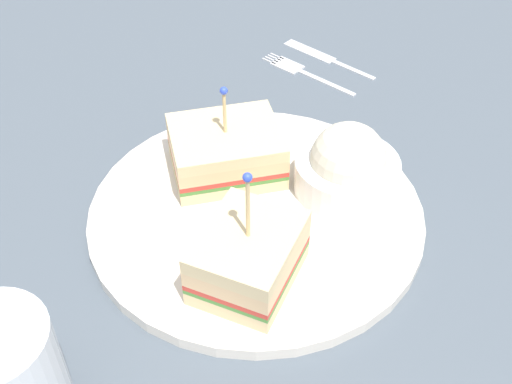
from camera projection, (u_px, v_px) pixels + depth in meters
The scene contains 7 objects.
ground_plane at pixel (256, 226), 58.03cm from camera, with size 97.43×97.43×2.00cm, color #4C5660.
plate at pixel (256, 213), 56.97cm from camera, with size 29.27×29.27×1.14cm, color silver.
sandwich_half_front at pixel (226, 151), 58.98cm from camera, with size 11.38×10.11×9.12cm.
sandwich_half_back at pixel (248, 257), 49.13cm from camera, with size 9.74×10.64×10.86cm.
coleslaw_bowl at pixel (347, 167), 56.93cm from camera, with size 9.31×9.31×6.70cm.
fork at pixel (299, 70), 75.27cm from camera, with size 10.40×9.24×0.35cm.
knife at pixel (324, 57), 77.43cm from camera, with size 10.35×9.36×0.35cm.
Camera 1 is at (-0.00, -40.80, 40.38)cm, focal length 45.37 mm.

